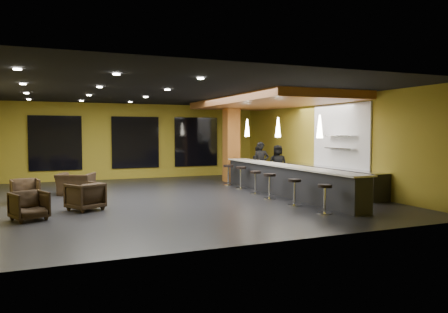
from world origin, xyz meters
name	(u,v)px	position (x,y,z in m)	size (l,w,h in m)	color
floor	(175,199)	(0.00, 0.00, -0.05)	(12.00, 13.00, 0.10)	black
ceiling	(174,91)	(0.00, 0.00, 3.55)	(12.00, 13.00, 0.10)	black
wall_back	(135,141)	(0.00, 6.55, 1.75)	(12.00, 0.10, 3.50)	olive
wall_front	(270,154)	(0.00, -6.55, 1.75)	(12.00, 0.10, 3.50)	olive
wall_right	(326,143)	(6.05, 0.00, 1.75)	(0.10, 13.00, 3.50)	olive
wood_soffit	(267,102)	(4.00, 1.00, 3.36)	(3.60, 8.00, 0.28)	#9C5A2D
window_left	(56,143)	(-3.50, 6.44, 1.70)	(2.20, 0.06, 2.40)	black
window_center	(136,142)	(0.00, 6.44, 1.70)	(2.20, 0.06, 2.40)	black
window_right	(196,142)	(3.00, 6.44, 1.70)	(2.20, 0.06, 2.40)	black
tile_backsplash	(340,137)	(5.96, -1.00, 2.00)	(0.06, 3.20, 2.40)	white
bar_counter	(285,181)	(3.65, -1.00, 0.50)	(0.60, 8.00, 1.00)	black
bar_top	(285,166)	(3.65, -1.00, 1.02)	(0.78, 8.10, 0.05)	silver
prep_counter	(324,179)	(5.65, -0.50, 0.43)	(0.70, 6.00, 0.86)	black
prep_top	(325,167)	(5.65, -0.50, 0.89)	(0.72, 6.00, 0.03)	silver
wall_shelf_lower	(340,148)	(5.82, -1.20, 1.60)	(0.30, 1.50, 0.03)	silver
wall_shelf_upper	(341,136)	(5.82, -1.20, 2.05)	(0.30, 1.50, 0.03)	silver
column	(231,142)	(3.65, 3.60, 1.75)	(0.60, 0.60, 3.50)	#955621
pendant_0	(320,126)	(3.65, -3.00, 2.35)	(0.20, 0.20, 0.70)	white
pendant_1	(278,127)	(3.65, -0.50, 2.35)	(0.20, 0.20, 0.70)	white
pendant_2	(247,128)	(3.65, 2.00, 2.35)	(0.20, 0.20, 0.70)	white
staff_a	(261,164)	(4.18, 1.79, 0.89)	(0.65, 0.43, 1.78)	black
staff_b	(259,165)	(4.55, 2.65, 0.79)	(0.77, 0.60, 1.57)	black
staff_c	(278,164)	(5.11, 2.05, 0.82)	(0.80, 0.52, 1.64)	black
armchair_a	(29,206)	(-4.39, -2.27, 0.36)	(0.77, 0.79, 0.72)	black
armchair_b	(85,196)	(-2.98, -1.37, 0.39)	(0.84, 0.86, 0.78)	black
armchair_c	(25,191)	(-4.57, 0.72, 0.37)	(0.79, 0.82, 0.74)	black
armchair_d	(76,184)	(-3.00, 1.97, 0.37)	(1.15, 1.00, 0.74)	black
bar_stool_0	(325,195)	(2.87, -4.38, 0.50)	(0.40, 0.40, 0.79)	silver
bar_stool_1	(295,189)	(2.80, -2.97, 0.51)	(0.40, 0.40, 0.79)	silver
bar_stool_2	(270,183)	(2.75, -1.55, 0.53)	(0.42, 0.42, 0.83)	silver
bar_stool_3	(255,179)	(2.87, -0.29, 0.52)	(0.41, 0.41, 0.81)	silver
bar_stool_4	(241,175)	(2.99, 1.17, 0.55)	(0.43, 0.43, 0.86)	silver
bar_stool_5	(228,172)	(2.94, 2.27, 0.54)	(0.43, 0.43, 0.85)	silver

